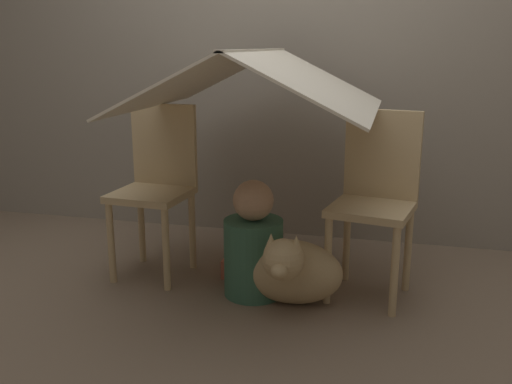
% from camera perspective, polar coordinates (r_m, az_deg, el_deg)
% --- Properties ---
extents(ground_plane, '(8.80, 8.80, 0.00)m').
position_cam_1_polar(ground_plane, '(2.82, -0.94, -10.73)').
color(ground_plane, '#7A6651').
extents(wall_back, '(7.00, 0.05, 2.50)m').
position_cam_1_polar(wall_back, '(3.59, 3.52, 15.24)').
color(wall_back, gray).
rests_on(wall_back, ground_plane).
extents(chair_left, '(0.40, 0.40, 0.90)m').
position_cam_1_polar(chair_left, '(3.06, -9.89, 1.01)').
color(chair_left, '#D1B27F').
rests_on(chair_left, ground_plane).
extents(chair_right, '(0.43, 0.43, 0.90)m').
position_cam_1_polar(chair_right, '(2.81, 11.85, -0.31)').
color(chair_right, '#D1B27F').
rests_on(chair_right, ground_plane).
extents(sheet_canopy, '(1.13, 1.15, 0.29)m').
position_cam_1_polar(sheet_canopy, '(2.74, -0.00, 11.17)').
color(sheet_canopy, silver).
extents(person_front, '(0.29, 0.29, 0.58)m').
position_cam_1_polar(person_front, '(2.79, -0.27, -5.48)').
color(person_front, '#38664C').
rests_on(person_front, ground_plane).
extents(dog, '(0.50, 0.44, 0.40)m').
position_cam_1_polar(dog, '(2.70, 3.37, -7.74)').
color(dog, tan).
rests_on(dog, ground_plane).
extents(floor_cushion, '(0.44, 0.35, 0.10)m').
position_cam_1_polar(floor_cushion, '(3.14, 1.34, -7.04)').
color(floor_cushion, '#CC664C').
rests_on(floor_cushion, ground_plane).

